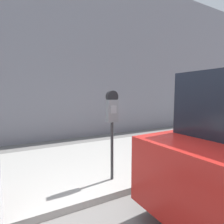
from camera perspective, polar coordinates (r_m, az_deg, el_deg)
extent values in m
cube|color=#9E9B96|center=(4.15, -5.56, -15.79)|extent=(24.00, 2.80, 0.11)
cube|color=gray|center=(6.63, -15.24, 18.68)|extent=(24.00, 0.30, 6.16)
cylinder|color=#2D2D30|center=(3.07, 0.00, -12.57)|extent=(0.05, 0.05, 1.01)
cube|color=slate|center=(2.93, 0.00, 0.38)|extent=(0.19, 0.11, 0.37)
cube|color=gray|center=(2.87, 0.55, 0.83)|extent=(0.10, 0.01, 0.13)
cylinder|color=black|center=(2.91, 0.00, 5.09)|extent=(0.20, 0.09, 0.20)
cylinder|color=black|center=(2.94, 22.51, -19.15)|extent=(0.73, 0.26, 0.72)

